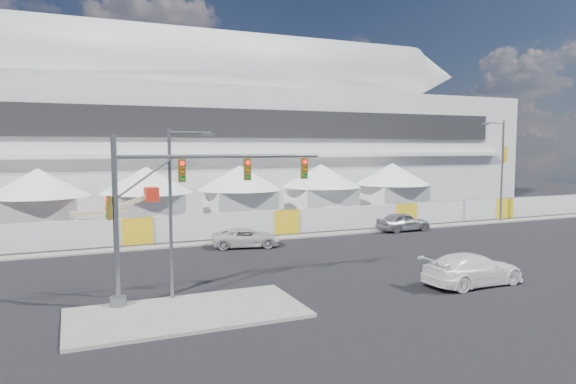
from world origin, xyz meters
name	(u,v)px	position (x,y,z in m)	size (l,w,h in m)	color
ground	(288,283)	(0.00, 0.00, 0.00)	(160.00, 160.00, 0.00)	black
median_island	(187,313)	(-6.00, -3.00, 0.07)	(10.00, 5.00, 0.15)	gray
far_curb	(437,226)	(20.00, 12.50, 0.06)	(80.00, 1.20, 0.12)	gray
stadium	(226,130)	(8.71, 41.50, 9.45)	(80.00, 24.80, 21.98)	silver
tent_row	(195,189)	(0.50, 24.00, 3.15)	(53.40, 8.40, 5.40)	white
hoarding_fence	(286,222)	(6.00, 14.50, 1.00)	(70.00, 0.25, 2.00)	silver
scaffold_tower	(474,155)	(46.00, 36.00, 6.00)	(4.40, 4.40, 12.00)	#595B60
sedan_silver	(403,222)	(15.78, 11.75, 0.81)	(4.74, 1.91, 1.61)	#A6A6AA
pickup_curb	(246,238)	(1.11, 10.29, 0.69)	(4.94, 2.28, 1.37)	silver
pickup_near	(473,269)	(8.78, -4.09, 0.83)	(5.72, 2.33, 1.66)	white
lot_car_a	(340,213)	(13.55, 18.95, 0.77)	(4.65, 1.62, 1.53)	white
lot_car_b	(437,209)	(25.27, 18.95, 0.70)	(4.11, 1.65, 1.40)	black
lot_car_c	(16,236)	(-14.30, 17.55, 0.66)	(4.53, 1.84, 1.31)	#AEAEB3
traffic_mast	(164,210)	(-6.56, -1.04, 4.37)	(10.23, 0.74, 7.57)	slate
streetlight_median	(175,202)	(-6.04, -0.80, 4.69)	(2.19, 0.22, 7.91)	slate
streetlight_curb	(500,164)	(27.35, 12.50, 5.62)	(2.87, 0.65, 9.68)	slate
boom_lift	(92,228)	(-9.09, 16.58, 1.08)	(7.98, 2.21, 4.01)	red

